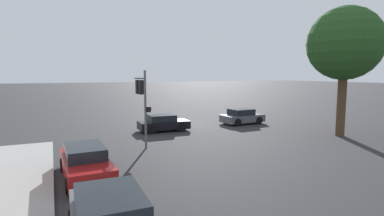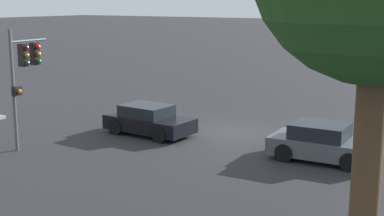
{
  "view_description": "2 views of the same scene",
  "coord_description": "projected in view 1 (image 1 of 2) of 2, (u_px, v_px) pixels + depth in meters",
  "views": [
    {
      "loc": [
        10.81,
        24.79,
        4.55
      ],
      "look_at": [
        0.25,
        2.25,
        1.74
      ],
      "focal_mm": 28.0,
      "sensor_mm": 36.0,
      "label": 1
    },
    {
      "loc": [
        -11.09,
        20.83,
        5.84
      ],
      "look_at": [
        0.77,
        1.93,
        1.36
      ],
      "focal_mm": 50.0,
      "sensor_mm": 36.0,
      "label": 2
    }
  ],
  "objects": [
    {
      "name": "parked_car_0",
      "position": [
        85.0,
        163.0,
        13.14
      ],
      "size": [
        2.02,
        4.8,
        1.42
      ],
      "rotation": [
        0.0,
        0.0,
        1.6
      ],
      "color": "maroon",
      "rests_on": "ground_plane"
    },
    {
      "name": "crossing_car_1",
      "position": [
        163.0,
        123.0,
        24.08
      ],
      "size": [
        4.07,
        2.07,
        1.33
      ],
      "rotation": [
        0.0,
        0.0,
        3.1
      ],
      "color": "black",
      "rests_on": "ground_plane"
    },
    {
      "name": "traffic_signal",
      "position": [
        143.0,
        94.0,
        18.71
      ],
      "size": [
        0.65,
        2.04,
        4.8
      ],
      "rotation": [
        0.0,
        0.0,
        3.21
      ],
      "color": "#515456",
      "rests_on": "ground_plane"
    },
    {
      "name": "ground_plane",
      "position": [
        184.0,
        124.0,
        27.38
      ],
      "size": [
        300.0,
        300.0,
        0.0
      ],
      "primitive_type": "plane",
      "color": "#28282B"
    },
    {
      "name": "street_tree",
      "position": [
        345.0,
        44.0,
        21.54
      ],
      "size": [
        5.28,
        5.28,
        9.41
      ],
      "color": "#4C3823",
      "rests_on": "ground_plane"
    },
    {
      "name": "crossing_car_0",
      "position": [
        242.0,
        117.0,
        27.64
      ],
      "size": [
        3.95,
        2.17,
        1.38
      ],
      "rotation": [
        0.0,
        0.0,
        3.19
      ],
      "color": "#4C5156",
      "rests_on": "ground_plane"
    }
  ]
}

